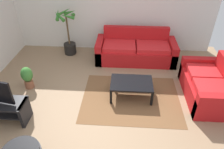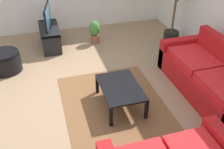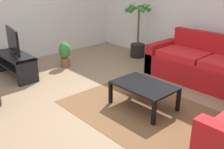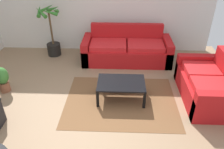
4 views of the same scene
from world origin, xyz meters
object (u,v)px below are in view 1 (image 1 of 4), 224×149
couch_main (136,51)px  potted_plant_small (27,77)px  potted_palm (68,37)px  couch_loveseat (209,86)px  coffee_table (132,84)px

couch_main → potted_plant_small: size_ratio=3.96×
couch_main → potted_palm: potted_palm is taller
couch_main → couch_loveseat: size_ratio=1.42×
couch_loveseat → potted_plant_small: 4.19m
couch_loveseat → potted_plant_small: bearing=179.1°
couch_main → coffee_table: size_ratio=2.40×
couch_loveseat → potted_plant_small: (-4.19, 0.07, 0.01)m
potted_palm → couch_loveseat: bearing=-27.0°
couch_loveseat → potted_palm: bearing=153.0°
potted_plant_small → coffee_table: bearing=-3.5°
couch_loveseat → potted_palm: 4.06m
coffee_table → potted_palm: potted_palm is taller
couch_main → potted_plant_small: couch_main is taller
potted_palm → potted_plant_small: size_ratio=2.40×
coffee_table → potted_palm: bearing=134.5°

